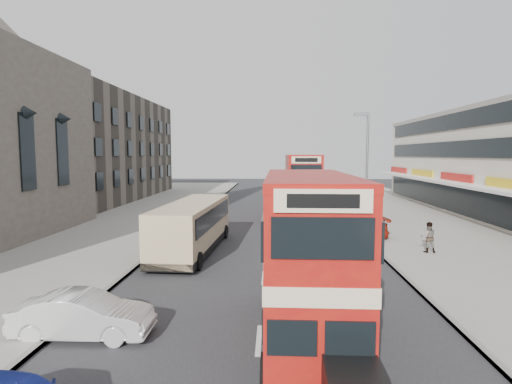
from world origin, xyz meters
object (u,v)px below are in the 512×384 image
(bus_second, at_px, (302,187))
(car_left_front, at_px, (83,315))
(car_right_a, at_px, (346,229))
(pedestrian_near, at_px, (428,237))
(cyclist, at_px, (333,220))
(coach, at_px, (193,225))
(bus_main, at_px, (308,258))
(car_right_b, at_px, (328,215))
(car_right_c, at_px, (313,202))
(pedestrian_far, at_px, (352,198))
(street_lamp, at_px, (366,163))

(bus_second, bearing_deg, car_left_front, 70.40)
(car_right_a, relative_size, pedestrian_near, 3.07)
(car_right_a, distance_m, cyclist, 3.37)
(coach, height_order, pedestrian_near, coach)
(bus_main, height_order, cyclist, bus_main)
(bus_main, xyz_separation_m, car_right_b, (3.34, 20.98, -1.92))
(bus_main, distance_m, bus_second, 22.34)
(car_right_b, distance_m, car_right_c, 8.46)
(car_right_b, bearing_deg, pedestrian_far, 158.16)
(bus_second, xyz_separation_m, car_right_c, (1.62, 7.14, -2.11))
(street_lamp, relative_size, car_right_c, 2.32)
(bus_main, bearing_deg, coach, -62.60)
(bus_main, relative_size, car_right_c, 2.42)
(street_lamp, relative_size, bus_second, 0.87)
(car_right_c, distance_m, cyclist, 12.14)
(street_lamp, relative_size, bus_main, 0.96)
(bus_second, relative_size, coach, 0.97)
(street_lamp, distance_m, pedestrian_far, 13.36)
(car_right_a, relative_size, pedestrian_far, 2.81)
(car_left_front, xyz_separation_m, pedestrian_near, (13.85, 10.47, 0.32))
(street_lamp, height_order, cyclist, street_lamp)
(car_right_c, bearing_deg, street_lamp, 15.17)
(bus_main, bearing_deg, pedestrian_far, -102.60)
(bus_second, bearing_deg, car_right_a, 104.57)
(car_right_c, height_order, pedestrian_far, pedestrian_far)
(street_lamp, xyz_separation_m, car_right_c, (-2.11, 13.48, -4.19))
(bus_second, xyz_separation_m, car_left_front, (-7.96, -22.34, -2.05))
(car_right_c, distance_m, pedestrian_near, 19.49)
(street_lamp, relative_size, pedestrian_near, 4.91)
(bus_main, relative_size, pedestrian_near, 5.12)
(bus_main, bearing_deg, car_right_a, -103.76)
(bus_main, distance_m, car_right_c, 29.65)
(street_lamp, height_order, pedestrian_near, street_lamp)
(car_right_b, bearing_deg, cyclist, 0.34)
(bus_main, xyz_separation_m, pedestrian_near, (7.28, 10.42, -1.47))
(pedestrian_near, distance_m, pedestrian_far, 18.27)
(coach, bearing_deg, car_right_b, 52.53)
(bus_second, distance_m, pedestrian_near, 13.37)
(cyclist, bearing_deg, car_right_a, -91.50)
(car_right_b, distance_m, pedestrian_near, 11.28)
(car_left_front, distance_m, car_right_c, 31.00)
(coach, xyz_separation_m, car_left_front, (-1.14, -10.77, -0.83))
(bus_main, height_order, car_right_a, bus_main)
(car_left_front, bearing_deg, car_right_a, -36.20)
(car_left_front, bearing_deg, car_right_c, -18.30)
(car_right_b, bearing_deg, bus_second, -122.21)
(bus_main, xyz_separation_m, car_right_a, (3.56, 13.94, -1.71))
(bus_second, distance_m, car_right_a, 8.85)
(car_right_a, bearing_deg, cyclist, 179.19)
(pedestrian_far, bearing_deg, coach, -125.64)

